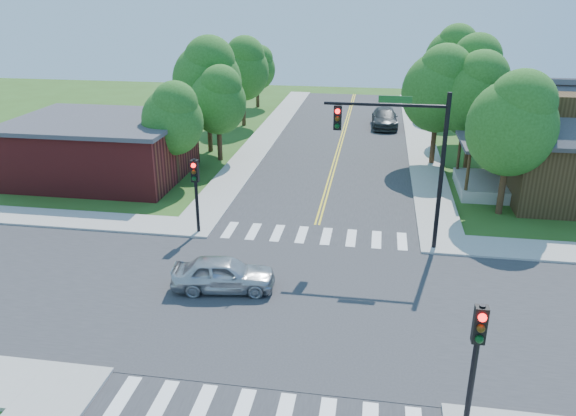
% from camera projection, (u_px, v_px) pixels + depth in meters
% --- Properties ---
extents(ground, '(100.00, 100.00, 0.00)m').
position_uv_depth(ground, '(295.00, 302.00, 21.47)').
color(ground, '#305119').
rests_on(ground, ground).
extents(road_ns, '(10.00, 90.00, 0.04)m').
position_uv_depth(road_ns, '(295.00, 302.00, 21.46)').
color(road_ns, '#2D2D30').
rests_on(road_ns, ground).
extents(road_ew, '(90.00, 10.00, 0.04)m').
position_uv_depth(road_ew, '(295.00, 302.00, 21.46)').
color(road_ew, '#2D2D30').
rests_on(road_ew, ground).
extents(intersection_patch, '(10.20, 10.20, 0.06)m').
position_uv_depth(intersection_patch, '(295.00, 302.00, 21.47)').
color(intersection_patch, '#2D2D30').
rests_on(intersection_patch, ground).
extents(sidewalk_nw, '(40.00, 40.00, 0.14)m').
position_uv_depth(sidewalk_nw, '(101.00, 163.00, 38.31)').
color(sidewalk_nw, '#9E9B93').
rests_on(sidewalk_nw, ground).
extents(crosswalk_north, '(8.85, 2.00, 0.01)m').
position_uv_depth(crosswalk_north, '(314.00, 235.00, 27.14)').
color(crosswalk_north, white).
rests_on(crosswalk_north, ground).
extents(crosswalk_south, '(8.85, 2.00, 0.01)m').
position_uv_depth(crosswalk_south, '(262.00, 415.00, 15.76)').
color(crosswalk_south, white).
rests_on(crosswalk_south, ground).
extents(centerline, '(0.30, 90.00, 0.01)m').
position_uv_depth(centerline, '(295.00, 301.00, 21.45)').
color(centerline, yellow).
rests_on(centerline, ground).
extents(signal_mast_ne, '(5.30, 0.42, 7.20)m').
position_uv_depth(signal_mast_ne, '(404.00, 146.00, 24.24)').
color(signal_mast_ne, black).
rests_on(signal_mast_ne, ground).
extents(signal_pole_se, '(0.34, 0.42, 3.80)m').
position_uv_depth(signal_pole_se, '(477.00, 344.00, 14.50)').
color(signal_pole_se, black).
rests_on(signal_pole_se, ground).
extents(signal_pole_nw, '(0.34, 0.42, 3.80)m').
position_uv_depth(signal_pole_nw, '(195.00, 182.00, 26.44)').
color(signal_pole_nw, black).
rests_on(signal_pole_nw, ground).
extents(building_nw, '(10.40, 8.40, 3.73)m').
position_uv_depth(building_nw, '(102.00, 148.00, 35.00)').
color(building_nw, maroon).
rests_on(building_nw, ground).
extents(tree_e_a, '(4.48, 4.26, 7.62)m').
position_uv_depth(tree_e_a, '(514.00, 121.00, 28.02)').
color(tree_e_a, '#382314').
rests_on(tree_e_a, ground).
extents(tree_e_b, '(4.55, 4.32, 7.73)m').
position_uv_depth(tree_e_b, '(476.00, 93.00, 35.24)').
color(tree_e_b, '#382314').
rests_on(tree_e_b, ground).
extents(tree_e_c, '(4.84, 4.60, 8.23)m').
position_uv_depth(tree_e_c, '(472.00, 72.00, 41.49)').
color(tree_e_c, '#382314').
rests_on(tree_e_c, ground).
extents(tree_e_d, '(4.90, 4.65, 8.33)m').
position_uv_depth(tree_e_d, '(453.00, 56.00, 50.06)').
color(tree_e_d, '#382314').
rests_on(tree_e_d, ground).
extents(tree_w_a, '(3.68, 3.49, 6.25)m').
position_uv_depth(tree_w_a, '(173.00, 117.00, 33.13)').
color(tree_w_a, '#382314').
rests_on(tree_w_a, ground).
extents(tree_w_b, '(4.86, 4.62, 8.26)m').
position_uv_depth(tree_w_b, '(208.00, 77.00, 39.17)').
color(tree_w_b, '#382314').
rests_on(tree_w_b, ground).
extents(tree_w_c, '(4.46, 4.24, 7.59)m').
position_uv_depth(tree_w_c, '(243.00, 67.00, 47.02)').
color(tree_w_c, '#382314').
rests_on(tree_w_c, ground).
extents(tree_w_d, '(3.59, 3.41, 6.10)m').
position_uv_depth(tree_w_d, '(258.00, 67.00, 54.83)').
color(tree_w_d, '#382314').
rests_on(tree_w_d, ground).
extents(tree_house, '(4.71, 4.47, 8.01)m').
position_uv_depth(tree_house, '(440.00, 87.00, 36.13)').
color(tree_house, '#382314').
rests_on(tree_house, ground).
extents(tree_bldg, '(3.86, 3.67, 6.56)m').
position_uv_depth(tree_bldg, '(219.00, 98.00, 37.49)').
color(tree_bldg, '#382314').
rests_on(tree_bldg, ground).
extents(car_silver, '(2.70, 4.49, 1.39)m').
position_uv_depth(car_silver, '(223.00, 274.00, 22.10)').
color(car_silver, '#B8BCC0').
rests_on(car_silver, ground).
extents(car_dgrey, '(2.51, 5.41, 1.53)m').
position_uv_depth(car_dgrey, '(385.00, 118.00, 47.98)').
color(car_dgrey, '#2E3133').
rests_on(car_dgrey, ground).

